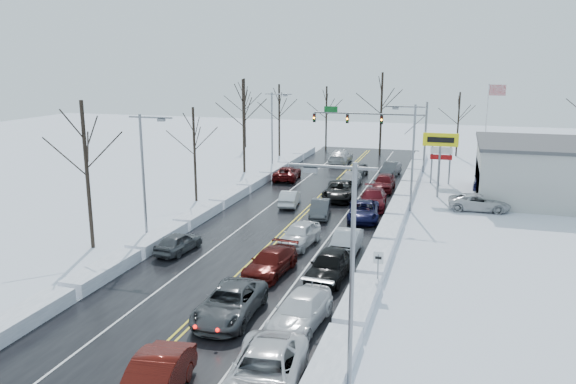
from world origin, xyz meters
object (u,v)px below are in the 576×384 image
(traffic_signal_mast, at_px, (381,123))
(flagpole, at_px, (488,120))
(oncoming_car_0, at_px, (290,206))
(tires_plus_sign, at_px, (440,144))

(traffic_signal_mast, xyz_separation_m, flagpole, (11.72, 2.01, 0.45))
(oncoming_car_0, bearing_deg, traffic_signal_mast, -112.85)
(tires_plus_sign, bearing_deg, oncoming_car_0, -149.89)
(oncoming_car_0, bearing_deg, flagpole, -136.21)
(tires_plus_sign, relative_size, flagpole, 0.60)
(traffic_signal_mast, relative_size, tires_plus_sign, 2.21)
(traffic_signal_mast, relative_size, flagpole, 1.33)
(flagpole, relative_size, oncoming_car_0, 2.40)
(flagpole, xyz_separation_m, oncoming_car_0, (-17.02, -21.17, -5.93))
(traffic_signal_mast, relative_size, oncoming_car_0, 3.19)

